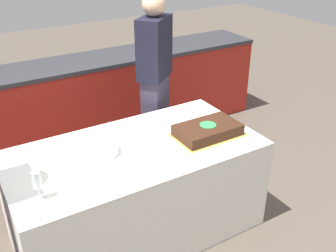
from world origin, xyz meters
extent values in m
plane|color=brown|center=(0.00, 0.00, 0.00)|extent=(14.00, 14.00, 0.00)
cube|color=#A82319|center=(0.00, 1.53, 0.44)|extent=(4.40, 0.55, 0.88)
cube|color=#2D2D33|center=(0.00, 1.53, 0.90)|extent=(4.40, 0.58, 0.04)
cube|color=white|center=(0.00, 0.00, 0.37)|extent=(1.79, 0.92, 0.74)
cube|color=gold|center=(0.55, -0.11, 0.74)|extent=(0.51, 0.32, 0.00)
cube|color=#381E11|center=(0.55, -0.11, 0.79)|extent=(0.47, 0.28, 0.08)
cylinder|color=green|center=(0.55, -0.11, 0.83)|extent=(0.12, 0.12, 0.00)
cylinder|color=white|center=(-0.23, 0.05, 0.78)|extent=(0.23, 0.23, 0.08)
cylinder|color=white|center=(-0.73, -0.23, 0.74)|extent=(0.07, 0.07, 0.00)
cylinder|color=white|center=(-0.73, -0.23, 0.79)|extent=(0.01, 0.01, 0.08)
cylinder|color=white|center=(-0.73, -0.23, 0.88)|extent=(0.05, 0.05, 0.10)
cylinder|color=white|center=(0.48, 0.19, 0.75)|extent=(0.22, 0.22, 0.00)
cube|color=white|center=(0.21, -0.32, 0.75)|extent=(0.12, 0.10, 0.02)
cube|color=#383347|center=(0.55, 0.68, 0.47)|extent=(0.33, 0.31, 0.95)
cube|color=black|center=(0.55, 0.68, 1.21)|extent=(0.40, 0.38, 0.52)
sphere|color=#D8AD89|center=(0.55, 0.68, 1.57)|extent=(0.19, 0.19, 0.19)
camera|label=1|loc=(-1.03, -2.16, 2.16)|focal=42.00mm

